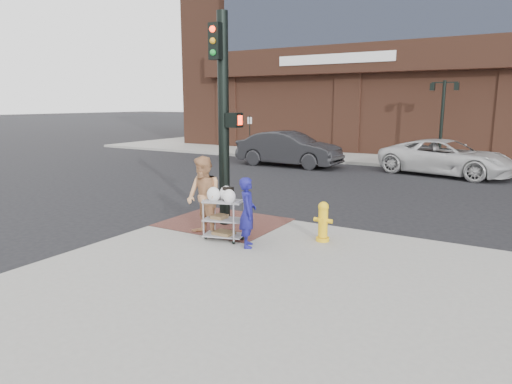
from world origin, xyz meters
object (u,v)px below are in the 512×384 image
Objects in this scene: minivan_white at (446,157)px; utility_cart at (224,216)px; pedestrian_tan at (204,197)px; lamp_post at (442,112)px; sedan_dark at (289,149)px; fire_hydrant at (323,221)px; traffic_signal_pole at (224,114)px; woman_blue at (248,212)px.

minivan_white is 13.38m from utility_cart.
lamp_post is at bearing 102.15° from pedestrian_tan.
fire_hydrant is at bearing -149.91° from sedan_dark.
pedestrian_tan is at bearing -161.59° from sedan_dark.
traffic_signal_pole is 2.49m from utility_cart.
traffic_signal_pole is 12.00m from sedan_dark.
utility_cart is (-1.78, -16.28, -1.93)m from lamp_post.
minivan_white is at bearing -76.01° from lamp_post.
lamp_post is 16.49m from utility_cart.
lamp_post is 16.56m from woman_blue.
sedan_dark is at bearing 128.53° from pedestrian_tan.
utility_cart is at bearing 20.41° from pedestrian_tan.
woman_blue is (-1.07, -16.43, -1.74)m from lamp_post.
utility_cart reaches higher than fire_hydrant.
traffic_signal_pole reaches higher than fire_hydrant.
utility_cart is (-2.57, -13.13, -0.08)m from minivan_white.
pedestrian_tan is 13.49m from minivan_white.
lamp_post is 15.43m from traffic_signal_pole.
sedan_dark is 13.06m from utility_cart.
sedan_dark is at bearing -8.88° from woman_blue.
utility_cart is (0.53, 0.00, -0.37)m from pedestrian_tan.
sedan_dark is (-3.88, 11.18, -1.98)m from traffic_signal_pole.
woman_blue is 13.46m from sedan_dark.
traffic_signal_pole reaches higher than minivan_white.
utility_cart is at bearing -178.86° from minivan_white.
traffic_signal_pole is at bearing 17.39° from woman_blue.
woman_blue is 0.81× the size of pedestrian_tan.
woman_blue is 0.28× the size of sedan_dark.
traffic_signal_pole is 12.68m from minivan_white.
traffic_signal_pole reaches higher than sedan_dark.
lamp_post is 2.22× the size of pedestrian_tan.
lamp_post reaches higher than pedestrian_tan.
minivan_white is (3.09, 13.13, -0.28)m from pedestrian_tan.
fire_hydrant is at bearing -89.54° from lamp_post.
traffic_signal_pole is 0.97× the size of sedan_dark.
woman_blue is at bearing -175.77° from minivan_white.
sedan_dark is at bearing -147.49° from lamp_post.
traffic_signal_pole reaches higher than lamp_post.
fire_hydrant is at bearing 42.71° from pedestrian_tan.
traffic_signal_pole is at bearing -99.24° from lamp_post.
lamp_post reaches higher than sedan_dark.
traffic_signal_pole is 5.72× the size of fire_hydrant.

